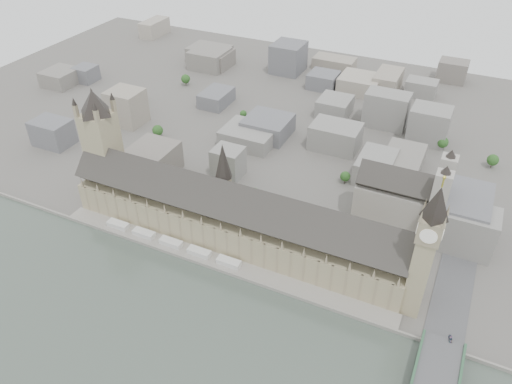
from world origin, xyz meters
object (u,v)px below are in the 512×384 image
at_px(elizabeth_tower, 427,244).
at_px(car_approach, 450,339).
at_px(victoria_tower, 102,141).
at_px(westminster_abbey, 403,199).
at_px(palace_of_westminster, 233,218).

relative_size(elizabeth_tower, car_approach, 19.97).
relative_size(elizabeth_tower, victoria_tower, 1.07).
xyz_separation_m(victoria_tower, westminster_abbey, (232.92, 69.00, -30.12)).
distance_m(palace_of_westminster, westminster_abbey, 134.09).
bearing_deg(elizabeth_tower, car_approach, -39.76).
bearing_deg(palace_of_westminster, westminster_abbey, 34.17).
distance_m(palace_of_westminster, car_approach, 169.10).
bearing_deg(car_approach, westminster_abbey, 103.89).
xyz_separation_m(palace_of_westminster, westminster_abbey, (110.92, 75.30, 2.38)).
distance_m(elizabeth_tower, westminster_abbey, 96.91).
distance_m(victoria_tower, car_approach, 293.37).
xyz_separation_m(palace_of_westminster, victoria_tower, (-122.00, 6.30, 32.50)).
distance_m(elizabeth_tower, victoria_tower, 260.64).
xyz_separation_m(elizabeth_tower, westminster_abbey, (-27.08, 87.00, -33.01)).
height_order(palace_of_westminster, victoria_tower, victoria_tower).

